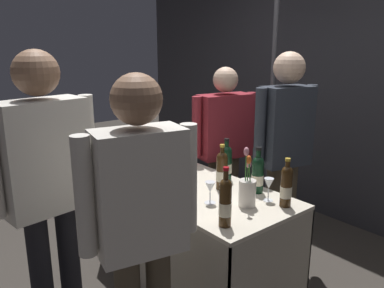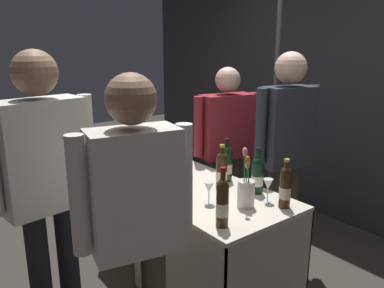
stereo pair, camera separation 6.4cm
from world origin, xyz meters
name	(u,v)px [view 2 (the right image)]	position (x,y,z in m)	size (l,w,h in m)	color
ground_plane	(192,281)	(0.00, 0.00, 0.00)	(12.00, 12.00, 0.00)	#38332D
back_partition	(347,79)	(0.00, 1.86, 1.41)	(6.10, 0.12, 2.81)	#2D2D33
tasting_table	(192,217)	(0.00, 0.00, 0.53)	(1.50, 0.73, 0.77)	beige
featured_wine_bottle	(152,157)	(-0.42, -0.07, 0.89)	(0.07, 0.07, 0.29)	black
display_bottle_0	(169,163)	(-0.14, -0.10, 0.92)	(0.07, 0.07, 0.35)	black
display_bottle_1	(285,186)	(0.63, 0.22, 0.90)	(0.07, 0.07, 0.31)	#38230F
display_bottle_2	(257,174)	(0.37, 0.26, 0.90)	(0.08, 0.08, 0.31)	black
display_bottle_3	(222,170)	(0.18, 0.12, 0.90)	(0.08, 0.08, 0.31)	#38230F
display_bottle_4	(182,174)	(0.12, -0.18, 0.92)	(0.08, 0.08, 0.36)	black
display_bottle_5	(222,202)	(0.59, -0.25, 0.91)	(0.07, 0.07, 0.34)	#38230F
display_bottle_6	(227,163)	(0.07, 0.26, 0.90)	(0.08, 0.08, 0.31)	black
display_bottle_7	(128,150)	(-0.64, -0.15, 0.92)	(0.07, 0.07, 0.33)	black
display_bottle_8	(136,152)	(-0.54, -0.13, 0.92)	(0.07, 0.07, 0.34)	black
wine_glass_near_vendor	(209,188)	(0.31, -0.11, 0.87)	(0.07, 0.07, 0.14)	silver
wine_glass_mid	(268,185)	(0.51, 0.20, 0.88)	(0.06, 0.06, 0.15)	silver
wine_glass_near_taster	(151,173)	(-0.15, -0.24, 0.87)	(0.07, 0.07, 0.14)	silver
flower_vase	(246,191)	(0.48, 0.04, 0.87)	(0.11, 0.11, 0.38)	silver
brochure_stand	(187,158)	(-0.37, 0.24, 0.84)	(0.13, 0.01, 0.13)	silver
vendor_presenter	(286,144)	(0.23, 0.72, 1.01)	(0.29, 0.54, 1.68)	#4C4233
vendor_assistant	(226,139)	(-0.37, 0.67, 0.93)	(0.29, 0.63, 1.55)	#4C4233
taster_foreground_right	(45,177)	(-0.04, -0.98, 1.04)	(0.26, 0.61, 1.71)	black
taster_foreground_left	(136,218)	(0.58, -0.77, 0.97)	(0.29, 0.56, 1.62)	#4C4233
booth_signpost	(276,82)	(-0.28, 1.17, 1.40)	(0.53, 0.04, 2.33)	#47474C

